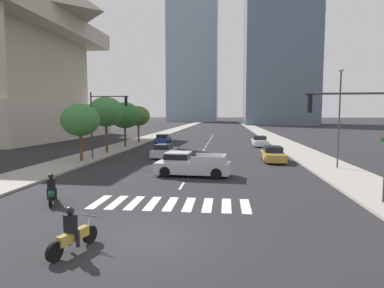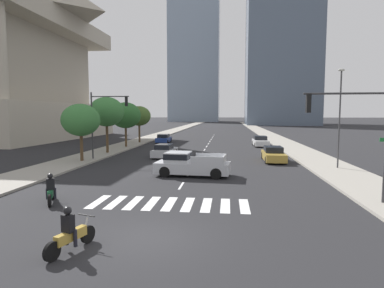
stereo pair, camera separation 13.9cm
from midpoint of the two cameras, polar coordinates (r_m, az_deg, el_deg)
ground_plane at (r=11.93m, az=-7.54°, el=-16.14°), size 800.00×800.00×0.00m
sidewalk_east at (r=41.85m, az=17.80°, el=-0.81°), size 4.00×260.00×0.15m
sidewalk_west at (r=43.26m, az=-12.34°, el=-0.49°), size 4.00×260.00×0.15m
crosswalk_near at (r=16.02m, az=-3.73°, el=-10.46°), size 7.65×2.50×0.01m
lane_divider_center at (r=43.48m, az=2.69°, el=-0.44°), size 0.14×50.00×0.01m
motorcycle_lead at (r=11.24m, az=-20.30°, el=-14.64°), size 0.93×2.06×1.49m
motorcycle_trailing at (r=17.40m, az=-23.39°, el=-7.65°), size 1.11×1.96×1.49m
pickup_truck at (r=22.85m, az=-0.36°, el=-3.61°), size 5.37×2.47×1.67m
sedan_gold_0 at (r=30.76m, az=14.27°, el=-1.82°), size 1.85×4.61×1.35m
sedan_white_1 at (r=44.84m, az=12.05°, el=0.43°), size 1.98×4.49×1.37m
sedan_silver_2 at (r=32.76m, az=-4.73°, el=-1.26°), size 2.07×4.40×1.33m
sedan_blue_3 at (r=49.42m, az=-4.93°, el=0.94°), size 1.84×4.24×1.31m
traffic_signal_near at (r=17.12m, az=26.98°, el=3.38°), size 4.15×0.28×5.56m
traffic_signal_far at (r=31.28m, az=-14.99°, el=5.13°), size 3.91×0.28×6.22m
street_lamp_east at (r=27.60m, az=24.74°, el=5.29°), size 0.50×0.24×7.65m
street_tree_nearest at (r=30.58m, az=-18.90°, el=4.01°), size 3.39×3.39×5.11m
street_tree_second at (r=36.36m, az=-14.72°, el=5.51°), size 3.75×3.75×6.05m
street_tree_third at (r=42.54m, az=-11.54°, el=4.97°), size 3.92×3.92×5.70m
street_tree_fourth at (r=48.72m, az=-9.22°, el=4.89°), size 3.42×3.42×5.37m
office_tower_left_skyline at (r=193.58m, az=0.51°, el=19.30°), size 27.82×22.61×110.17m
office_tower_center_skyline at (r=140.02m, az=15.79°, el=22.33°), size 27.32×20.30×99.35m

